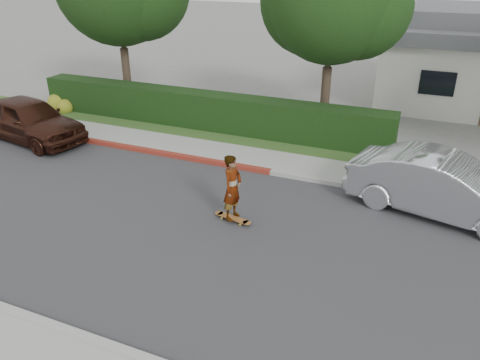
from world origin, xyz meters
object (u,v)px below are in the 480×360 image
at_px(car_silver, 444,186).
at_px(car_maroon, 29,119).
at_px(skateboard, 233,218).
at_px(skateboarder, 232,188).

relative_size(car_silver, car_maroon, 1.04).
height_order(skateboard, car_silver, car_silver).
relative_size(skateboard, car_maroon, 0.24).
distance_m(skateboarder, car_maroon, 9.86).
xyz_separation_m(car_silver, car_maroon, (-14.55, 0.01, -0.01)).
xyz_separation_m(skateboard, skateboarder, (0.00, 0.00, 0.91)).
height_order(skateboarder, car_silver, skateboarder).
relative_size(skateboarder, car_maroon, 0.37).
distance_m(skateboard, car_silver, 5.71).
xyz_separation_m(skateboarder, car_maroon, (-9.51, 2.59, -0.18)).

